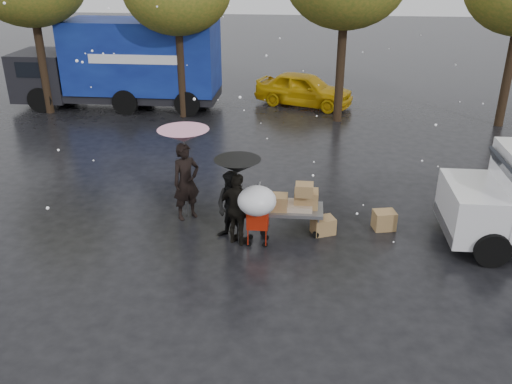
# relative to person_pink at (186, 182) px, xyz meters

# --- Properties ---
(ground) EXTENTS (90.00, 90.00, 0.00)m
(ground) POSITION_rel_person_pink_xyz_m (1.48, -1.42, -0.96)
(ground) COLOR black
(ground) RESTS_ON ground
(person_pink) EXTENTS (0.83, 0.80, 1.91)m
(person_pink) POSITION_rel_person_pink_xyz_m (0.00, 0.00, 0.00)
(person_pink) COLOR black
(person_pink) RESTS_ON ground
(person_middle) EXTENTS (0.99, 0.89, 1.66)m
(person_middle) POSITION_rel_person_pink_xyz_m (1.27, -1.00, -0.13)
(person_middle) COLOR black
(person_middle) RESTS_ON ground
(person_black) EXTENTS (1.07, 0.82, 1.69)m
(person_black) POSITION_rel_person_pink_xyz_m (1.41, -1.14, -0.11)
(person_black) COLOR black
(person_black) RESTS_ON ground
(umbrella_pink) EXTENTS (1.21, 1.21, 2.28)m
(umbrella_pink) POSITION_rel_person_pink_xyz_m (0.00, 0.00, 1.17)
(umbrella_pink) COLOR #4C4C4C
(umbrella_pink) RESTS_ON ground
(umbrella_black) EXTENTS (1.01, 1.01, 2.03)m
(umbrella_black) POSITION_rel_person_pink_xyz_m (1.41, -1.14, 0.91)
(umbrella_black) COLOR #4C4C4C
(umbrella_black) RESTS_ON ground
(vendor_cart) EXTENTS (1.52, 0.80, 1.27)m
(vendor_cart) POSITION_rel_person_pink_xyz_m (2.63, -0.43, -0.23)
(vendor_cart) COLOR slate
(vendor_cart) RESTS_ON ground
(shopping_cart) EXTENTS (0.84, 0.84, 1.46)m
(shopping_cart) POSITION_rel_person_pink_xyz_m (1.84, -1.27, 0.11)
(shopping_cart) COLOR red
(shopping_cart) RESTS_ON ground
(blue_truck) EXTENTS (8.30, 2.60, 3.50)m
(blue_truck) POSITION_rel_person_pink_xyz_m (-4.71, 9.76, 0.80)
(blue_truck) COLOR navy
(blue_truck) RESTS_ON ground
(box_ground_near) EXTENTS (0.57, 0.50, 0.45)m
(box_ground_near) POSITION_rel_person_pink_xyz_m (4.75, -0.12, -0.73)
(box_ground_near) COLOR olive
(box_ground_near) RESTS_ON ground
(box_ground_far) EXTENTS (0.62, 0.56, 0.39)m
(box_ground_far) POSITION_rel_person_pink_xyz_m (3.32, -0.49, -0.76)
(box_ground_far) COLOR olive
(box_ground_far) RESTS_ON ground
(yellow_taxi) EXTENTS (4.38, 2.94, 1.38)m
(yellow_taxi) POSITION_rel_person_pink_xyz_m (2.64, 10.65, -0.27)
(yellow_taxi) COLOR #D8A50B
(yellow_taxi) RESTS_ON ground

